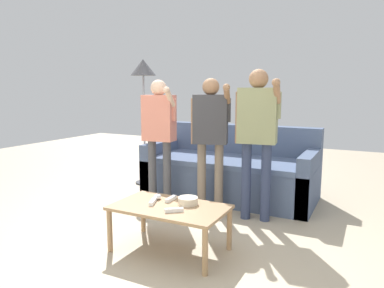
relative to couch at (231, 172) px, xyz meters
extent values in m
plane|color=tan|center=(0.00, -1.58, -0.31)|extent=(12.00, 12.00, 0.00)
cube|color=#475675|center=(0.00, -0.04, -0.09)|extent=(2.07, 0.94, 0.45)
cube|color=#4D5D7E|center=(0.00, -0.12, 0.17)|extent=(1.79, 0.82, 0.06)
cube|color=#475675|center=(0.00, 0.34, 0.35)|extent=(2.07, 0.18, 0.43)
cube|color=#475675|center=(-0.97, -0.04, 0.01)|extent=(0.14, 0.94, 0.65)
cube|color=#475675|center=(0.97, -0.04, 0.01)|extent=(0.14, 0.94, 0.65)
cube|color=#997551|center=(0.11, -1.71, 0.07)|extent=(0.94, 0.55, 0.03)
cylinder|color=#997551|center=(-0.32, -1.95, -0.13)|extent=(0.04, 0.04, 0.36)
cylinder|color=#997551|center=(0.55, -1.95, -0.13)|extent=(0.04, 0.04, 0.36)
cylinder|color=#997551|center=(-0.32, -1.46, -0.13)|extent=(0.04, 0.04, 0.36)
cylinder|color=#997551|center=(0.55, -1.46, -0.13)|extent=(0.04, 0.04, 0.36)
cylinder|color=beige|center=(0.23, -1.60, 0.11)|extent=(0.17, 0.17, 0.06)
ellipsoid|color=white|center=(-0.07, -1.60, 0.10)|extent=(0.06, 0.09, 0.05)
cylinder|color=#4C4C51|center=(-0.07, -1.59, 0.13)|extent=(0.02, 0.02, 0.01)
cylinder|color=#2D2D33|center=(-1.32, 0.03, -0.30)|extent=(0.28, 0.28, 0.02)
cylinder|color=gray|center=(-1.32, 0.03, 0.47)|extent=(0.03, 0.03, 1.51)
cone|color=#4C4C51|center=(-1.32, 0.03, 1.33)|extent=(0.35, 0.35, 0.22)
cylinder|color=#47474C|center=(-0.71, -0.70, 0.07)|extent=(0.09, 0.09, 0.76)
cylinder|color=#47474C|center=(-0.53, -0.68, 0.07)|extent=(0.09, 0.09, 0.76)
cube|color=#DB7F6B|center=(-0.62, -0.69, 0.71)|extent=(0.38, 0.23, 0.52)
sphere|color=beige|center=(-0.62, -0.69, 1.05)|extent=(0.18, 0.18, 0.18)
cylinder|color=beige|center=(-0.80, -0.71, 0.68)|extent=(0.07, 0.07, 0.49)
cylinder|color=#DB7F6B|center=(-0.44, -0.67, 0.81)|extent=(0.07, 0.07, 0.25)
cylinder|color=beige|center=(-0.43, -0.76, 0.94)|extent=(0.08, 0.22, 0.22)
sphere|color=beige|center=(-0.42, -0.85, 1.02)|extent=(0.07, 0.07, 0.07)
cylinder|color=#756656|center=(-0.08, -0.69, 0.07)|extent=(0.10, 0.10, 0.76)
cylinder|color=#756656|center=(0.10, -0.63, 0.07)|extent=(0.10, 0.10, 0.76)
cube|color=#38383D|center=(0.01, -0.66, 0.71)|extent=(0.40, 0.28, 0.52)
sphere|color=#936B4C|center=(0.01, -0.66, 1.06)|extent=(0.18, 0.18, 0.18)
cylinder|color=#936B4C|center=(-0.16, -0.71, 0.69)|extent=(0.07, 0.07, 0.49)
cylinder|color=#38383D|center=(0.19, -0.61, 0.81)|extent=(0.07, 0.07, 0.25)
cylinder|color=#936B4C|center=(0.21, -0.69, 0.96)|extent=(0.12, 0.23, 0.21)
sphere|color=#936B4C|center=(0.23, -0.76, 1.05)|extent=(0.07, 0.07, 0.07)
cylinder|color=#2D3856|center=(0.43, -0.69, 0.09)|extent=(0.10, 0.10, 0.80)
cylinder|color=#2D3856|center=(0.63, -0.66, 0.09)|extent=(0.10, 0.10, 0.80)
cube|color=gray|center=(0.53, -0.68, 0.77)|extent=(0.41, 0.25, 0.55)
sphere|color=#936B4C|center=(0.53, -0.68, 1.13)|extent=(0.19, 0.19, 0.19)
cylinder|color=#936B4C|center=(0.34, -0.70, 0.75)|extent=(0.07, 0.07, 0.52)
cylinder|color=gray|center=(0.72, -0.65, 0.88)|extent=(0.07, 0.07, 0.26)
cylinder|color=#936B4C|center=(0.73, -0.75, 1.01)|extent=(0.09, 0.22, 0.24)
sphere|color=#936B4C|center=(0.75, -0.85, 1.09)|extent=(0.08, 0.08, 0.08)
cube|color=white|center=(0.05, -1.57, 0.09)|extent=(0.04, 0.15, 0.03)
cylinder|color=silver|center=(0.05, -1.55, 0.11)|extent=(0.01, 0.01, 0.00)
cube|color=silver|center=(0.05, -1.62, 0.11)|extent=(0.02, 0.02, 0.00)
cube|color=white|center=(0.22, -1.82, 0.09)|extent=(0.14, 0.12, 0.03)
cylinder|color=silver|center=(0.24, -1.80, 0.11)|extent=(0.01, 0.01, 0.00)
cube|color=silver|center=(0.18, -1.84, 0.11)|extent=(0.02, 0.02, 0.00)
cube|color=white|center=(-0.05, -1.71, 0.09)|extent=(0.09, 0.16, 0.03)
cylinder|color=silver|center=(-0.06, -1.69, 0.11)|extent=(0.01, 0.01, 0.00)
cube|color=silver|center=(-0.03, -1.76, 0.11)|extent=(0.02, 0.02, 0.00)
camera|label=1|loc=(1.57, -4.16, 1.03)|focal=33.63mm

